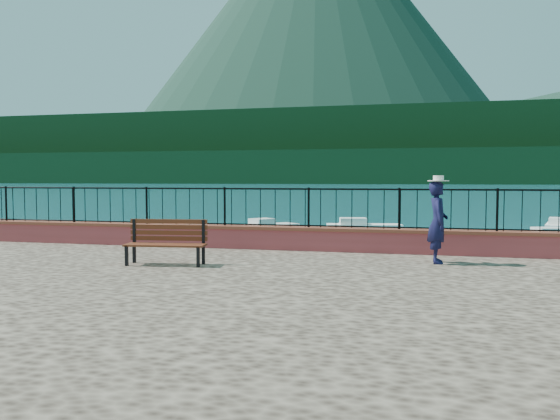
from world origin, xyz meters
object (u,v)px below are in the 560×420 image
at_px(boat_1, 423,254).
at_px(boat_4, 364,225).
at_px(park_bench, 166,251).
at_px(boat_2, 559,236).
at_px(person, 438,222).
at_px(boat_3, 269,225).
at_px(boat_5, 559,224).
at_px(boat_0, 273,246).

xyz_separation_m(boat_1, boat_4, (-2.96, 11.56, 0.00)).
distance_m(park_bench, boat_1, 10.35).
relative_size(boat_1, boat_2, 1.10).
distance_m(person, boat_2, 16.07).
distance_m(boat_3, boat_5, 16.63).
height_order(boat_1, boat_4, same).
bearing_deg(boat_0, boat_4, 74.78).
distance_m(person, boat_0, 10.12).
height_order(boat_3, boat_4, same).
distance_m(person, boat_5, 23.43).
height_order(park_bench, boat_3, park_bench).
distance_m(park_bench, boat_4, 20.53).
xyz_separation_m(boat_1, boat_3, (-8.11, 10.19, 0.00)).
bearing_deg(person, boat_3, 22.12).
relative_size(park_bench, person, 0.99).
distance_m(boat_0, boat_4, 10.90).
bearing_deg(person, boat_2, -25.14).
distance_m(park_bench, boat_2, 20.01).
distance_m(boat_1, boat_5, 16.78).
relative_size(boat_0, boat_4, 1.02).
xyz_separation_m(park_bench, boat_1, (5.34, 8.80, -1.08)).
xyz_separation_m(person, boat_2, (5.96, 14.82, -1.67)).
distance_m(boat_2, boat_5, 7.45).
bearing_deg(boat_3, boat_1, -103.97).
bearing_deg(person, boat_5, -22.49).
distance_m(boat_2, boat_3, 14.46).
relative_size(boat_4, boat_5, 1.09).
xyz_separation_m(boat_2, boat_4, (-9.07, 3.98, 0.00)).
distance_m(park_bench, boat_5, 27.08).
xyz_separation_m(person, boat_3, (-8.26, 17.43, -1.67)).
height_order(boat_0, boat_4, same).
bearing_deg(boat_5, boat_3, 121.88).
height_order(boat_1, boat_3, same).
relative_size(boat_1, boat_5, 0.98).
relative_size(boat_0, boat_3, 1.25).
bearing_deg(boat_2, park_bench, -141.21).
bearing_deg(boat_0, person, -56.95).
distance_m(person, boat_4, 19.14).
bearing_deg(boat_1, person, -75.45).
bearing_deg(boat_2, person, -128.15).
xyz_separation_m(boat_1, boat_2, (6.11, 7.58, 0.00)).
distance_m(park_bench, boat_0, 9.83).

